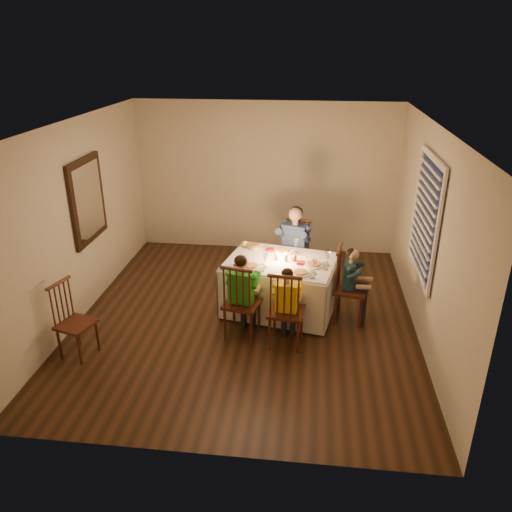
# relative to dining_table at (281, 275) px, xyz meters

# --- Properties ---
(ground) EXTENTS (5.00, 5.00, 0.00)m
(ground) POSITION_rel_dining_table_xyz_m (-0.44, -0.25, -0.55)
(ground) COLOR black
(ground) RESTS_ON ground
(wall_left) EXTENTS (0.02, 5.00, 2.60)m
(wall_left) POSITION_rel_dining_table_xyz_m (-2.69, -0.25, 0.75)
(wall_left) COLOR beige
(wall_left) RESTS_ON ground
(wall_right) EXTENTS (0.02, 5.00, 2.60)m
(wall_right) POSITION_rel_dining_table_xyz_m (1.81, -0.25, 0.75)
(wall_right) COLOR beige
(wall_right) RESTS_ON ground
(wall_back) EXTENTS (4.50, 0.02, 2.60)m
(wall_back) POSITION_rel_dining_table_xyz_m (-0.44, 2.25, 0.75)
(wall_back) COLOR beige
(wall_back) RESTS_ON ground
(ceiling) EXTENTS (5.00, 5.00, 0.00)m
(ceiling) POSITION_rel_dining_table_xyz_m (-0.44, -0.25, 2.05)
(ceiling) COLOR white
(ceiling) RESTS_ON wall_back
(dining_table) EXTENTS (1.65, 1.32, 0.73)m
(dining_table) POSITION_rel_dining_table_xyz_m (0.00, 0.00, 0.00)
(dining_table) COLOR white
(dining_table) RESTS_ON ground
(chair_adult) EXTENTS (0.53, 0.51, 1.04)m
(chair_adult) POSITION_rel_dining_table_xyz_m (0.15, 0.77, -0.55)
(chair_adult) COLOR #3C1510
(chair_adult) RESTS_ON ground
(chair_near_left) EXTENTS (0.50, 0.48, 1.04)m
(chair_near_left) POSITION_rel_dining_table_xyz_m (-0.43, -0.71, -0.55)
(chair_near_left) COLOR #3C1510
(chair_near_left) RESTS_ON ground
(chair_near_right) EXTENTS (0.47, 0.45, 1.04)m
(chair_near_right) POSITION_rel_dining_table_xyz_m (0.13, -0.84, -0.55)
(chair_near_right) COLOR #3C1510
(chair_near_right) RESTS_ON ground
(chair_end) EXTENTS (0.48, 0.49, 1.04)m
(chair_end) POSITION_rel_dining_table_xyz_m (0.95, -0.15, -0.55)
(chair_end) COLOR #3C1510
(chair_end) RESTS_ON ground
(chair_extra) EXTENTS (0.47, 0.48, 0.95)m
(chair_extra) POSITION_rel_dining_table_xyz_m (-2.32, -1.36, -0.55)
(chair_extra) COLOR #3C1510
(chair_extra) RESTS_ON ground
(adult) EXTENTS (0.58, 0.55, 1.28)m
(adult) POSITION_rel_dining_table_xyz_m (0.15, 0.77, -0.55)
(adult) COLOR #324A7E
(adult) RESTS_ON ground
(child_green) EXTENTS (0.46, 0.43, 1.14)m
(child_green) POSITION_rel_dining_table_xyz_m (-0.43, -0.71, -0.55)
(child_green) COLOR green
(child_green) RESTS_ON ground
(child_yellow) EXTENTS (0.38, 0.35, 1.05)m
(child_yellow) POSITION_rel_dining_table_xyz_m (0.13, -0.84, -0.55)
(child_yellow) COLOR yellow
(child_yellow) RESTS_ON ground
(child_teal) EXTENTS (0.37, 0.39, 1.04)m
(child_teal) POSITION_rel_dining_table_xyz_m (0.95, -0.15, -0.55)
(child_teal) COLOR #1A3441
(child_teal) RESTS_ON ground
(setting_adult) EXTENTS (0.31, 0.31, 0.02)m
(setting_adult) POSITION_rel_dining_table_xyz_m (0.01, 0.29, 0.23)
(setting_adult) COLOR white
(setting_adult) RESTS_ON dining_table
(setting_green) EXTENTS (0.31, 0.31, 0.02)m
(setting_green) POSITION_rel_dining_table_xyz_m (-0.37, -0.26, 0.23)
(setting_green) COLOR white
(setting_green) RESTS_ON dining_table
(setting_yellow) EXTENTS (0.31, 0.31, 0.02)m
(setting_yellow) POSITION_rel_dining_table_xyz_m (0.28, -0.39, 0.23)
(setting_yellow) COLOR white
(setting_yellow) RESTS_ON dining_table
(setting_teal) EXTENTS (0.31, 0.31, 0.02)m
(setting_teal) POSITION_rel_dining_table_xyz_m (0.45, -0.11, 0.23)
(setting_teal) COLOR white
(setting_teal) RESTS_ON dining_table
(candle_left) EXTENTS (0.06, 0.06, 0.10)m
(candle_left) POSITION_rel_dining_table_xyz_m (-0.06, 0.01, 0.27)
(candle_left) COLOR silver
(candle_left) RESTS_ON dining_table
(candle_right) EXTENTS (0.06, 0.06, 0.10)m
(candle_right) POSITION_rel_dining_table_xyz_m (0.06, -0.01, 0.27)
(candle_right) COLOR silver
(candle_right) RESTS_ON dining_table
(squash) EXTENTS (0.09, 0.09, 0.09)m
(squash) POSITION_rel_dining_table_xyz_m (-0.56, 0.42, 0.26)
(squash) COLOR yellow
(squash) RESTS_ON dining_table
(orange_fruit) EXTENTS (0.08, 0.08, 0.08)m
(orange_fruit) POSITION_rel_dining_table_xyz_m (0.17, 0.02, 0.26)
(orange_fruit) COLOR orange
(orange_fruit) RESTS_ON dining_table
(serving_bowl) EXTENTS (0.27, 0.27, 0.05)m
(serving_bowl) POSITION_rel_dining_table_xyz_m (-0.41, 0.37, 0.24)
(serving_bowl) COLOR white
(serving_bowl) RESTS_ON dining_table
(wall_mirror) EXTENTS (0.06, 0.95, 1.15)m
(wall_mirror) POSITION_rel_dining_table_xyz_m (-2.66, 0.05, 0.95)
(wall_mirror) COLOR black
(wall_mirror) RESTS_ON wall_left
(window_blinds) EXTENTS (0.07, 1.34, 1.54)m
(window_blinds) POSITION_rel_dining_table_xyz_m (1.77, -0.15, 0.95)
(window_blinds) COLOR black
(window_blinds) RESTS_ON wall_right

